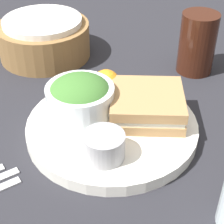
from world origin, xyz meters
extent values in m
plane|color=#232328|center=(0.00, 0.00, 0.00)|extent=(4.00, 4.00, 0.00)
cylinder|color=white|center=(0.00, 0.00, 0.01)|extent=(0.27, 0.27, 0.02)
cube|color=#A37A4C|center=(0.06, 0.00, 0.03)|extent=(0.14, 0.14, 0.02)
cube|color=silver|center=(0.06, 0.00, 0.04)|extent=(0.14, 0.14, 0.01)
cube|color=#A37A4C|center=(0.06, 0.00, 0.05)|extent=(0.14, 0.14, 0.02)
cylinder|color=white|center=(-0.04, 0.03, 0.05)|extent=(0.11, 0.11, 0.05)
ellipsoid|color=#3D702D|center=(-0.04, 0.03, 0.06)|extent=(0.10, 0.10, 0.05)
cylinder|color=#99999E|center=(-0.04, -0.07, 0.04)|extent=(0.06, 0.06, 0.04)
sphere|color=orange|center=(0.02, 0.07, 0.04)|extent=(0.05, 0.05, 0.05)
cylinder|color=#38190F|center=(0.22, 0.13, 0.06)|extent=(0.07, 0.07, 0.12)
cylinder|color=olive|center=(-0.05, 0.29, 0.04)|extent=(0.19, 0.19, 0.07)
cylinder|color=white|center=(-0.05, 0.29, 0.08)|extent=(0.16, 0.16, 0.01)
camera|label=1|loc=(-0.15, -0.43, 0.38)|focal=60.00mm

